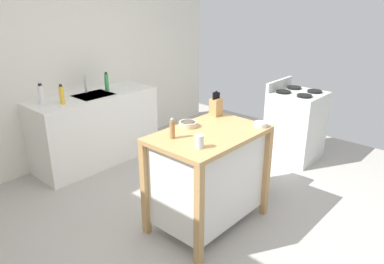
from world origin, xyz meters
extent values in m
plane|color=#ADA8A0|center=(0.00, 0.00, 0.00)|extent=(5.90, 5.90, 0.00)
cube|color=silver|center=(0.00, 2.35, 1.30)|extent=(4.90, 0.10, 2.60)
cube|color=tan|center=(0.00, 0.06, 0.91)|extent=(1.04, 0.69, 0.04)
cube|color=white|center=(0.00, 0.06, 0.49)|extent=(0.94, 0.59, 0.79)
cube|color=tan|center=(-0.49, -0.26, 0.44)|extent=(0.06, 0.06, 0.89)
cube|color=tan|center=(0.49, -0.26, 0.44)|extent=(0.06, 0.06, 0.89)
cube|color=tan|center=(-0.49, 0.37, 0.44)|extent=(0.06, 0.06, 0.89)
cube|color=tan|center=(0.49, 0.37, 0.44)|extent=(0.06, 0.06, 0.89)
cube|color=tan|center=(0.40, 0.30, 1.01)|extent=(0.11, 0.09, 0.17)
cylinder|color=black|center=(0.36, 0.30, 1.13)|extent=(0.02, 0.02, 0.07)
cylinder|color=black|center=(0.38, 0.30, 1.13)|extent=(0.02, 0.02, 0.07)
cylinder|color=black|center=(0.40, 0.30, 1.14)|extent=(0.02, 0.02, 0.08)
cylinder|color=black|center=(0.42, 0.30, 1.13)|extent=(0.02, 0.02, 0.06)
cylinder|color=black|center=(0.45, 0.30, 1.12)|extent=(0.02, 0.02, 0.06)
cylinder|color=beige|center=(-0.02, 0.29, 0.95)|extent=(0.17, 0.17, 0.05)
cylinder|color=gray|center=(-0.02, 0.29, 0.97)|extent=(0.14, 0.14, 0.01)
cylinder|color=silver|center=(0.42, -0.20, 0.95)|extent=(0.12, 0.12, 0.04)
cylinder|color=gray|center=(0.42, -0.20, 0.97)|extent=(0.10, 0.10, 0.01)
cylinder|color=silver|center=(-0.31, -0.10, 0.98)|extent=(0.07, 0.07, 0.11)
cylinder|color=#9E7042|center=(-0.31, 0.19, 1.00)|extent=(0.04, 0.04, 0.15)
sphere|color=#99999E|center=(-0.31, 0.19, 1.09)|extent=(0.03, 0.03, 0.03)
cube|color=slate|center=(0.76, 0.10, 0.30)|extent=(0.34, 0.26, 0.60)
cube|color=black|center=(0.76, 0.10, 0.61)|extent=(0.36, 0.28, 0.03)
cube|color=white|center=(0.11, 2.00, 0.44)|extent=(1.57, 0.60, 0.89)
cube|color=silver|center=(0.11, 1.98, 0.87)|extent=(0.44, 0.36, 0.03)
cylinder|color=#B7BCC1|center=(0.11, 2.14, 1.00)|extent=(0.02, 0.02, 0.22)
cylinder|color=green|center=(0.34, 2.01, 1.00)|extent=(0.05, 0.05, 0.22)
cylinder|color=black|center=(0.34, 2.01, 1.12)|extent=(0.03, 0.03, 0.02)
cylinder|color=white|center=(-0.50, 2.05, 0.99)|extent=(0.07, 0.07, 0.22)
cylinder|color=black|center=(-0.50, 2.05, 1.11)|extent=(0.04, 0.04, 0.02)
cylinder|color=yellow|center=(-0.34, 1.90, 0.99)|extent=(0.05, 0.05, 0.20)
cylinder|color=black|center=(-0.34, 1.90, 1.10)|extent=(0.03, 0.03, 0.02)
cube|color=silver|center=(1.90, 0.16, 0.44)|extent=(0.60, 0.60, 0.89)
cube|color=silver|center=(1.90, 0.44, 0.95)|extent=(0.60, 0.04, 0.12)
cylinder|color=black|center=(1.76, 0.02, 0.90)|extent=(0.18, 0.18, 0.02)
cylinder|color=black|center=(2.04, 0.02, 0.90)|extent=(0.18, 0.18, 0.02)
cylinder|color=black|center=(1.76, 0.30, 0.90)|extent=(0.18, 0.18, 0.02)
cylinder|color=black|center=(2.04, 0.30, 0.90)|extent=(0.18, 0.18, 0.02)
camera|label=1|loc=(-2.31, -1.83, 2.08)|focal=34.35mm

